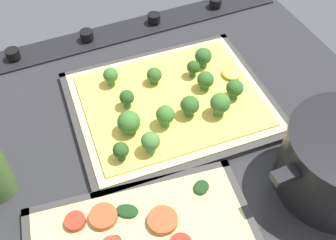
{
  "coord_description": "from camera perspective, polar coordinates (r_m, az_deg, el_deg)",
  "views": [
    {
      "loc": [
        19.01,
        37.49,
        53.82
      ],
      "look_at": [
        2.0,
        -1.73,
        3.73
      ],
      "focal_mm": 42.41,
      "sensor_mm": 36.0,
      "label": 1
    }
  ],
  "objects": [
    {
      "name": "ground_plane",
      "position": [
        0.69,
        2.08,
        -3.3
      ],
      "size": [
        76.99,
        70.89,
        3.0
      ],
      "primitive_type": "cube",
      "color": "#28282B"
    },
    {
      "name": "stove_control_panel",
      "position": [
        0.9,
        -6.7,
        12.66
      ],
      "size": [
        73.91,
        7.0,
        2.6
      ],
      "color": "black",
      "rests_on": "ground_plane"
    },
    {
      "name": "baking_tray_front",
      "position": [
        0.73,
        0.45,
        2.17
      ],
      "size": [
        37.14,
        30.91,
        1.3
      ],
      "color": "#33302D",
      "rests_on": "ground_plane"
    },
    {
      "name": "broccoli_pizza",
      "position": [
        0.71,
        0.65,
        2.75
      ],
      "size": [
        34.62,
        28.39,
        5.86
      ],
      "color": "#D3B77F",
      "rests_on": "baking_tray_front"
    }
  ]
}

